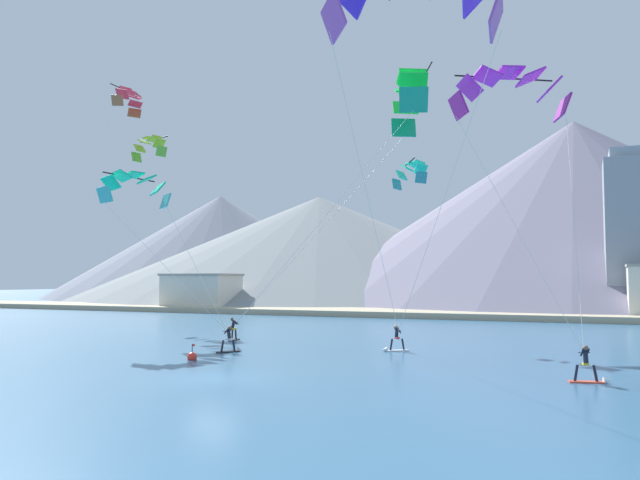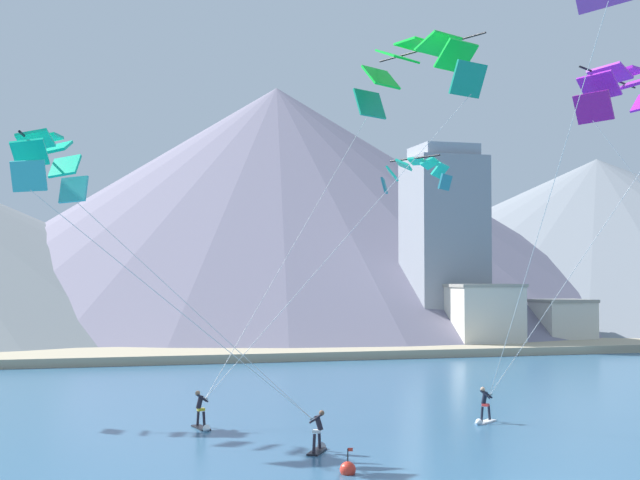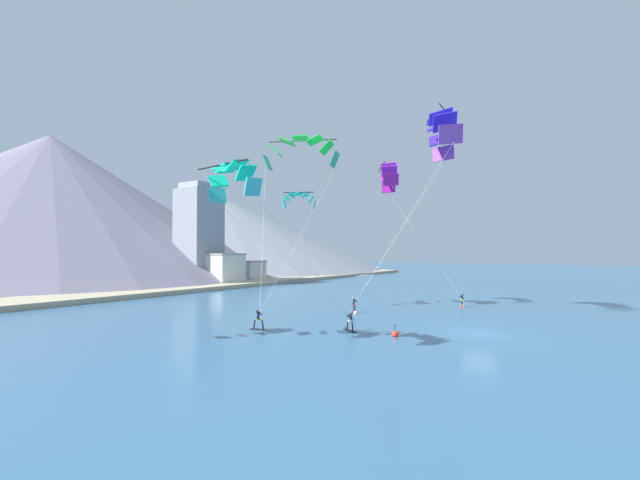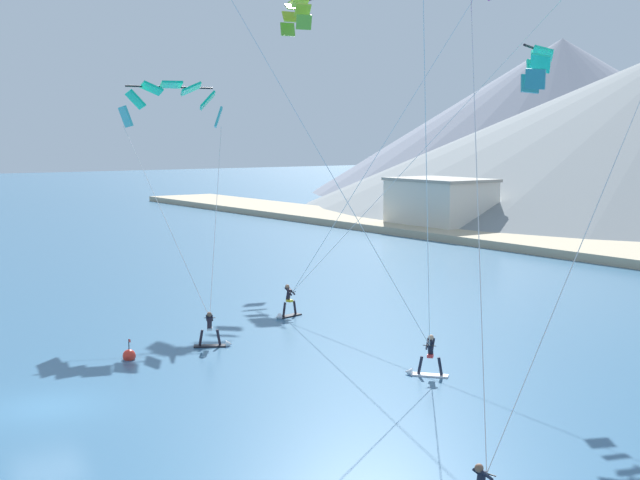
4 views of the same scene
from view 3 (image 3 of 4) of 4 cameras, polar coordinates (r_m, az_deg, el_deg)
The scene contains 17 objects.
ground_plane at distance 36.76m, azimuth 20.41°, elevation -11.62°, with size 400.00×400.00×0.00m, color #336084.
kitesurfer_near_lead at distance 45.78m, azimuth 4.63°, elevation -9.06°, with size 1.60×1.41×1.73m.
kitesurfer_near_trail at distance 36.35m, azimuth -7.92°, elevation -10.97°, with size 0.75×1.79×1.78m.
kitesurfer_mid_center at distance 35.74m, azimuth 3.87°, elevation -11.21°, with size 1.22×1.71×1.72m.
kitesurfer_far_left at distance 53.28m, azimuth 18.41°, elevation -7.92°, with size 1.79×0.78×1.73m.
parafoil_kite_near_lead at distance 47.11m, azimuth 15.94°, elevation 13.82°, with size 8.91×11.28×19.32m.
parafoil_kite_near_trail at distance 49.75m, azimuth -2.61°, elevation 12.03°, with size 14.58×8.97×18.21m.
parafoil_kite_mid_center at distance 29.30m, azimuth -11.70°, elevation 8.18°, with size 11.36×6.11×11.19m.
parafoil_kite_far_left at distance 52.51m, azimuth 9.14°, elevation 8.59°, with size 7.19×9.83×15.58m.
parafoil_kite_distant_low_drift at distance 48.93m, azimuth -2.84°, elevation 5.57°, with size 3.32×3.31×1.91m.
race_marker_buoy at distance 33.94m, azimuth 9.96°, elevation -12.28°, with size 0.56×0.56×1.02m.
shoreline_strip at distance 68.21m, azimuth -25.50°, elevation -6.55°, with size 180.00×10.00×0.70m, color tan.
shore_building_promenade_mid at distance 92.46m, azimuth -9.30°, elevation -4.12°, with size 5.32×4.95×4.55m.
shore_building_quay_east at distance 83.63m, azimuth -12.51°, elevation -3.84°, with size 6.49×5.07×6.12m.
highrise_tower at distance 86.75m, azimuth -15.86°, elevation 0.64°, with size 7.00×7.00×19.82m.
mountain_peak_west_ridge at distance 121.32m, azimuth -32.46°, elevation 3.79°, with size 108.99×108.99×34.48m.
mountain_peak_east_shoulder at distance 148.89m, azimuth -13.60°, elevation 0.94°, with size 113.35×113.35×25.60m.
Camera 3 is at (-35.25, -8.13, 6.51)m, focal length 24.00 mm.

